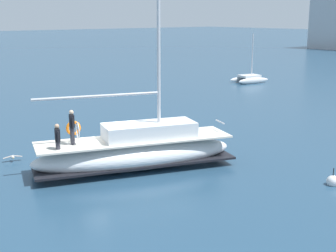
{
  "coord_description": "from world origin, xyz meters",
  "views": [
    {
      "loc": [
        19.13,
        -11.62,
        7.12
      ],
      "look_at": [
        1.51,
        2.69,
        1.8
      ],
      "focal_mm": 50.78,
      "sensor_mm": 36.0,
      "label": 1
    }
  ],
  "objects_px": {
    "moored_cutter_left": "(249,78)",
    "mooring_buoy": "(333,181)",
    "main_sailboat": "(137,150)",
    "seagull": "(13,157)"
  },
  "relations": [
    {
      "from": "moored_cutter_left",
      "to": "mooring_buoy",
      "type": "height_order",
      "value": "moored_cutter_left"
    },
    {
      "from": "main_sailboat",
      "to": "moored_cutter_left",
      "type": "bearing_deg",
      "value": 121.69
    },
    {
      "from": "main_sailboat",
      "to": "mooring_buoy",
      "type": "xyz_separation_m",
      "value": [
        7.1,
        5.25,
        -0.75
      ]
    },
    {
      "from": "moored_cutter_left",
      "to": "mooring_buoy",
      "type": "distance_m",
      "value": 31.57
    },
    {
      "from": "moored_cutter_left",
      "to": "seagull",
      "type": "xyz_separation_m",
      "value": [
        11.48,
        -30.55,
        -0.24
      ]
    },
    {
      "from": "seagull",
      "to": "mooring_buoy",
      "type": "xyz_separation_m",
      "value": [
        11.93,
        9.37,
        -0.07
      ]
    },
    {
      "from": "main_sailboat",
      "to": "seagull",
      "type": "bearing_deg",
      "value": -139.57
    },
    {
      "from": "main_sailboat",
      "to": "seagull",
      "type": "distance_m",
      "value": 6.39
    },
    {
      "from": "mooring_buoy",
      "to": "seagull",
      "type": "bearing_deg",
      "value": -141.85
    },
    {
      "from": "main_sailboat",
      "to": "mooring_buoy",
      "type": "bearing_deg",
      "value": 36.5
    }
  ]
}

